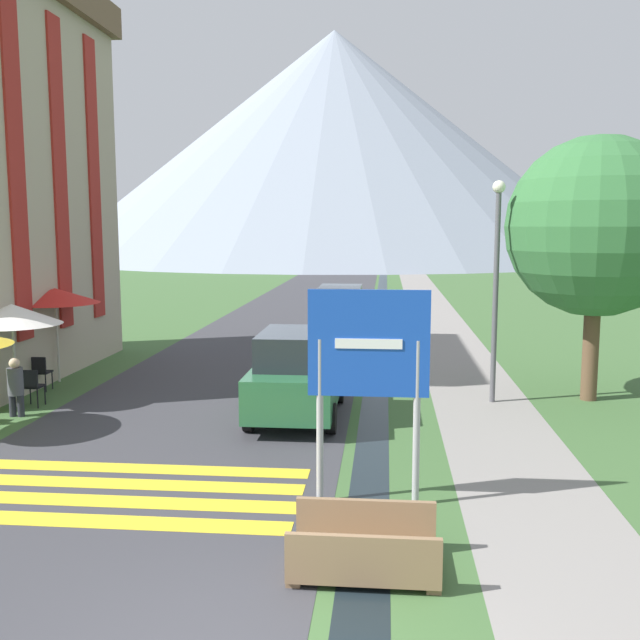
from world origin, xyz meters
The scene contains 17 objects.
ground_plane centered at (0.00, 20.00, 0.00)m, with size 160.00×160.00×0.00m, color #3D6033.
road centered at (-2.50, 30.00, 0.00)m, with size 6.40×60.00×0.01m.
footpath centered at (3.60, 30.00, 0.00)m, with size 2.20×60.00×0.01m.
drainage_channel centered at (1.20, 30.00, 0.00)m, with size 0.60×60.00×0.00m.
crosswalk_marking centered at (-2.50, 3.96, 0.01)m, with size 5.44×2.54×0.01m.
mountain_distant centered at (-5.37, 86.93, 14.16)m, with size 70.60×70.60×28.32m.
road_sign centered at (1.18, 3.91, 2.03)m, with size 1.70×0.11×3.08m.
footbridge centered at (1.20, 1.88, 0.23)m, with size 1.70×1.10×0.65m.
parked_car_near centered at (-0.40, 8.46, 0.91)m, with size 1.78×3.89×1.82m.
parked_car_far centered at (-0.21, 19.58, 0.91)m, with size 1.85×4.15×1.82m.
cafe_chair_far_right centered at (-6.85, 10.19, 0.51)m, with size 0.40×0.40×0.85m.
cafe_chair_middle centered at (-6.30, 8.70, 0.51)m, with size 0.40×0.40×0.85m.
cafe_umbrella_middle_white centered at (-6.68, 8.74, 2.05)m, with size 2.12×2.12×2.28m.
cafe_umbrella_rear_red centered at (-6.89, 11.24, 2.21)m, with size 2.19×2.19×2.40m.
person_seated_near centered at (-6.24, 7.94, 0.69)m, with size 0.32×0.32×1.24m.
streetlamp centered at (3.84, 10.12, 2.95)m, with size 0.28×0.28×4.94m.
tree_by_path centered at (6.07, 10.54, 3.93)m, with size 4.02×4.02×5.95m.
Camera 1 is at (1.41, -5.92, 3.95)m, focal length 40.00 mm.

